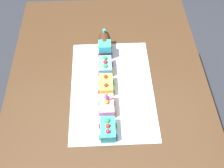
# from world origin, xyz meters

# --- Properties ---
(ground_plane) EXTENTS (8.00, 8.00, 0.00)m
(ground_plane) POSITION_xyz_m (0.00, 0.00, 0.00)
(ground_plane) COLOR #2D3038
(dining_table) EXTENTS (1.40, 1.00, 0.74)m
(dining_table) POSITION_xyz_m (0.00, 0.00, 0.63)
(dining_table) COLOR #4C331E
(dining_table) RESTS_ON ground
(cake_board) EXTENTS (0.60, 0.40, 0.00)m
(cake_board) POSITION_xyz_m (0.01, 0.02, 0.74)
(cake_board) COLOR silver
(cake_board) RESTS_ON dining_table
(cake_locomotive) EXTENTS (0.14, 0.08, 0.12)m
(cake_locomotive) POSITION_xyz_m (-0.24, -0.01, 0.79)
(cake_locomotive) COLOR #472816
(cake_locomotive) RESTS_ON cake_board
(cake_car_flatbed_sky_blue) EXTENTS (0.10, 0.08, 0.07)m
(cake_car_flatbed_sky_blue) POSITION_xyz_m (-0.11, -0.01, 0.77)
(cake_car_flatbed_sky_blue) COLOR #669EEA
(cake_car_flatbed_sky_blue) RESTS_ON cake_board
(cake_car_hopper_lemon) EXTENTS (0.10, 0.08, 0.07)m
(cake_car_hopper_lemon) POSITION_xyz_m (0.01, -0.01, 0.77)
(cake_car_hopper_lemon) COLOR #F4E04C
(cake_car_hopper_lemon) RESTS_ON cake_board
(cake_car_gondola_bubblegum) EXTENTS (0.10, 0.08, 0.07)m
(cake_car_gondola_bubblegum) POSITION_xyz_m (0.13, -0.01, 0.77)
(cake_car_gondola_bubblegum) COLOR pink
(cake_car_gondola_bubblegum) RESTS_ON cake_board
(cake_car_caboose_turquoise) EXTENTS (0.10, 0.08, 0.07)m
(cake_car_caboose_turquoise) POSITION_xyz_m (0.24, -0.01, 0.77)
(cake_car_caboose_turquoise) COLOR #38B7C6
(cake_car_caboose_turquoise) RESTS_ON cake_board
(birthday_candle) EXTENTS (0.01, 0.01, 0.05)m
(birthday_candle) POSITION_xyz_m (0.12, -0.01, 0.84)
(birthday_candle) COLOR #F24C59
(birthday_candle) RESTS_ON cake_car_gondola_bubblegum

